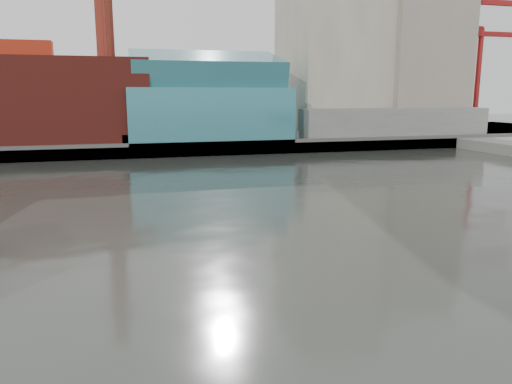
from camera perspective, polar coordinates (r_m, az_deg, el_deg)
name	(u,v)px	position (r m, az deg, el deg)	size (l,w,h in m)	color
ground	(251,296)	(28.31, -0.60, -11.75)	(400.00, 400.00, 0.00)	#262823
promenade_far	(148,137)	(117.81, -12.22, 6.11)	(220.00, 60.00, 2.00)	slate
seawall	(159,150)	(88.48, -11.08, 4.72)	(220.00, 1.00, 2.60)	#4C4C49
skyline	(171,27)	(111.21, -9.69, 18.08)	(149.00, 45.00, 62.00)	brown
crane_a	(475,59)	(137.22, 23.73, 13.71)	(22.50, 4.00, 32.25)	slate
crane_b	(479,76)	(150.86, 24.10, 12.02)	(19.10, 4.00, 26.25)	slate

